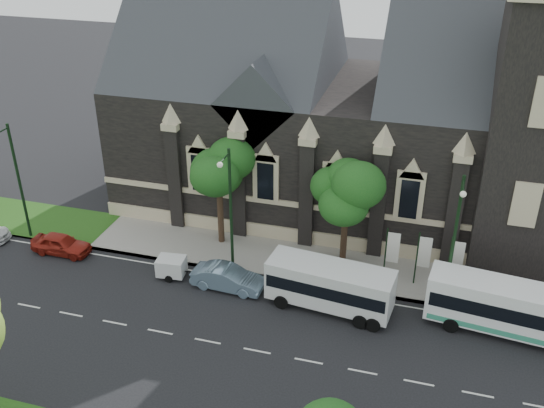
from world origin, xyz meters
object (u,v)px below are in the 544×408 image
(tour_coach, at_px, (527,312))
(car_far_red, at_px, (61,244))
(tree_walk_right, at_px, (351,186))
(sedan, at_px, (228,278))
(shuttle_bus, at_px, (330,284))
(tree_walk_left, at_px, (222,171))
(banner_flag_center, at_px, (422,255))
(banner_flag_right, at_px, (454,260))
(box_trailer, at_px, (171,266))
(street_lamp_mid, at_px, (230,206))
(banner_flag_left, at_px, (390,250))
(street_lamp_far, at_px, (16,176))
(street_lamp_near, at_px, (455,237))

(tour_coach, height_order, car_far_red, tour_coach)
(tree_walk_right, distance_m, tour_coach, 13.07)
(tree_walk_right, bearing_deg, sedan, -141.59)
(shuttle_bus, bearing_deg, tree_walk_left, 154.18)
(banner_flag_center, bearing_deg, banner_flag_right, 0.00)
(box_trailer, bearing_deg, street_lamp_mid, 17.31)
(banner_flag_left, distance_m, sedan, 10.72)
(banner_flag_left, distance_m, banner_flag_right, 4.00)
(banner_flag_center, bearing_deg, street_lamp_far, -176.14)
(street_lamp_near, height_order, street_lamp_mid, same)
(street_lamp_near, xyz_separation_m, shuttle_bus, (-6.88, -1.99, -3.39))
(banner_flag_right, height_order, car_far_red, banner_flag_right)
(box_trailer, relative_size, car_far_red, 0.63)
(shuttle_bus, relative_size, sedan, 1.68)
(banner_flag_center, bearing_deg, shuttle_bus, -142.96)
(street_lamp_far, distance_m, shuttle_bus, 23.45)
(tree_walk_right, relative_size, banner_flag_center, 1.95)
(tree_walk_left, xyz_separation_m, car_far_red, (-10.69, -4.67, -5.00))
(shuttle_bus, distance_m, box_trailer, 10.87)
(tree_walk_left, bearing_deg, sedan, -68.34)
(tour_coach, distance_m, car_far_red, 31.00)
(street_lamp_far, xyz_separation_m, tour_coach, (34.49, -1.61, -3.34))
(tree_walk_right, bearing_deg, box_trailer, -154.42)
(street_lamp_far, relative_size, shuttle_bus, 1.13)
(tree_walk_left, relative_size, street_lamp_far, 0.85)
(sedan, bearing_deg, shuttle_bus, -88.89)
(sedan, bearing_deg, banner_flag_left, -66.85)
(tour_coach, bearing_deg, tree_walk_left, 172.15)
(banner_flag_right, xyz_separation_m, box_trailer, (-17.99, -3.51, -1.58))
(street_lamp_far, height_order, box_trailer, street_lamp_far)
(tree_walk_left, distance_m, shuttle_bus, 11.27)
(tour_coach, bearing_deg, banner_flag_right, 146.66)
(car_far_red, bearing_deg, tree_walk_left, -66.68)
(tree_walk_right, xyz_separation_m, banner_flag_left, (3.08, -1.71, -3.43))
(shuttle_bus, bearing_deg, sedan, -175.17)
(tree_walk_left, relative_size, street_lamp_mid, 0.85)
(street_lamp_far, xyz_separation_m, banner_flag_left, (26.29, 1.91, -2.73))
(street_lamp_mid, height_order, banner_flag_right, street_lamp_mid)
(tree_walk_right, xyz_separation_m, street_lamp_mid, (-7.21, -3.62, -0.71))
(banner_flag_left, bearing_deg, banner_flag_center, 0.00)
(street_lamp_far, distance_m, banner_flag_right, 30.47)
(tree_walk_left, relative_size, shuttle_bus, 0.96)
(tree_walk_right, distance_m, street_lamp_mid, 8.10)
(car_far_red, bearing_deg, street_lamp_far, 72.89)
(street_lamp_far, relative_size, banner_flag_center, 2.25)
(banner_flag_left, relative_size, banner_flag_right, 1.00)
(street_lamp_far, height_order, banner_flag_right, street_lamp_far)
(shuttle_bus, xyz_separation_m, car_far_red, (-19.61, 0.93, -0.99))
(box_trailer, bearing_deg, street_lamp_near, -0.95)
(street_lamp_mid, relative_size, tour_coach, 0.79)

